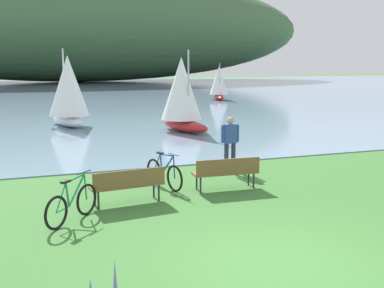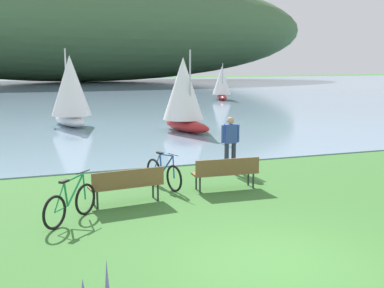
% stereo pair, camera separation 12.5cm
% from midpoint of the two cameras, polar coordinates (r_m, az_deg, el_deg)
% --- Properties ---
extents(ground_plane, '(200.00, 200.00, 0.00)m').
position_cam_midpoint_polar(ground_plane, '(8.60, 10.64, -13.89)').
color(ground_plane, '#3D7533').
extents(bay_water, '(180.00, 80.00, 0.04)m').
position_cam_midpoint_polar(bay_water, '(54.97, -15.28, 5.93)').
color(bay_water, '#7A99B2').
rests_on(bay_water, ground).
extents(distant_hillside, '(80.11, 28.00, 18.09)m').
position_cam_midpoint_polar(distant_hillside, '(83.70, -12.73, 13.48)').
color(distant_hillside, '#42663D').
rests_on(distant_hillside, bay_water).
extents(park_bench_near_camera, '(1.82, 0.56, 0.88)m').
position_cam_midpoint_polar(park_bench_near_camera, '(12.94, 4.35, -3.20)').
color(park_bench_near_camera, brown).
rests_on(park_bench_near_camera, ground).
extents(park_bench_further_along, '(1.84, 0.68, 0.88)m').
position_cam_midpoint_polar(park_bench_further_along, '(11.72, -7.44, -4.64)').
color(park_bench_further_along, brown).
rests_on(park_bench_further_along, ground).
extents(bicycle_leaning_near_bench, '(0.55, 1.72, 1.01)m').
position_cam_midpoint_polar(bicycle_leaning_near_bench, '(13.17, -3.12, -3.51)').
color(bicycle_leaning_near_bench, black).
rests_on(bicycle_leaning_near_bench, ground).
extents(bicycle_beside_path, '(1.26, 1.33, 1.01)m').
position_cam_midpoint_polar(bicycle_beside_path, '(10.71, -13.92, -6.92)').
color(bicycle_beside_path, black).
rests_on(bicycle_beside_path, ground).
extents(person_at_shoreline, '(0.61, 0.23, 1.71)m').
position_cam_midpoint_polar(person_at_shoreline, '(15.16, 4.82, 0.48)').
color(person_at_shoreline, '#282D47').
rests_on(person_at_shoreline, ground).
extents(sailboat_nearest_to_shore, '(1.97, 2.83, 3.21)m').
position_cam_midpoint_polar(sailboat_nearest_to_shore, '(42.88, 3.64, 7.30)').
color(sailboat_nearest_to_shore, '#B22323').
rests_on(sailboat_nearest_to_shore, bay_water).
extents(sailboat_toward_hillside, '(2.52, 3.59, 4.06)m').
position_cam_midpoint_polar(sailboat_toward_hillside, '(25.75, -14.15, 6.24)').
color(sailboat_toward_hillside, white).
rests_on(sailboat_toward_hillside, bay_water).
extents(sailboat_far_off, '(2.47, 3.48, 3.93)m').
position_cam_midpoint_polar(sailboat_far_off, '(23.33, -0.84, 6.04)').
color(sailboat_far_off, '#B22323').
rests_on(sailboat_far_off, bay_water).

